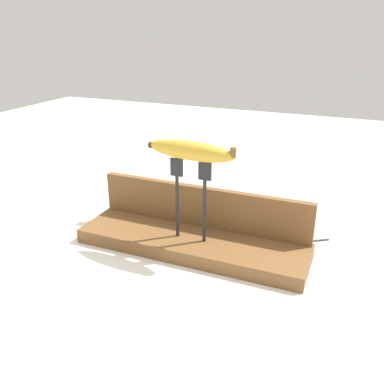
% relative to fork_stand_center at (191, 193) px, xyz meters
% --- Properties ---
extents(ground_plane, '(3.00, 3.00, 0.00)m').
position_rel_fork_stand_center_xyz_m(ground_plane, '(0.00, 0.01, -0.13)').
color(ground_plane, silver).
extents(wooden_board, '(0.48, 0.14, 0.03)m').
position_rel_fork_stand_center_xyz_m(wooden_board, '(0.00, 0.01, -0.12)').
color(wooden_board, brown).
rests_on(wooden_board, ground).
extents(board_backstop, '(0.47, 0.02, 0.09)m').
position_rel_fork_stand_center_xyz_m(board_backstop, '(0.00, 0.07, -0.06)').
color(board_backstop, brown).
rests_on(board_backstop, wooden_board).
extents(fork_stand_center, '(0.08, 0.01, 0.17)m').
position_rel_fork_stand_center_xyz_m(fork_stand_center, '(0.00, 0.00, 0.00)').
color(fork_stand_center, black).
rests_on(fork_stand_center, wooden_board).
extents(banana_raised_center, '(0.19, 0.05, 0.04)m').
position_rel_fork_stand_center_xyz_m(banana_raised_center, '(-0.00, 0.00, 0.09)').
color(banana_raised_center, gold).
rests_on(banana_raised_center, fork_stand_center).
extents(fork_fallen_far, '(0.16, 0.12, 0.01)m').
position_rel_fork_stand_center_xyz_m(fork_fallen_far, '(0.16, 0.09, -0.13)').
color(fork_fallen_far, black).
rests_on(fork_fallen_far, ground).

